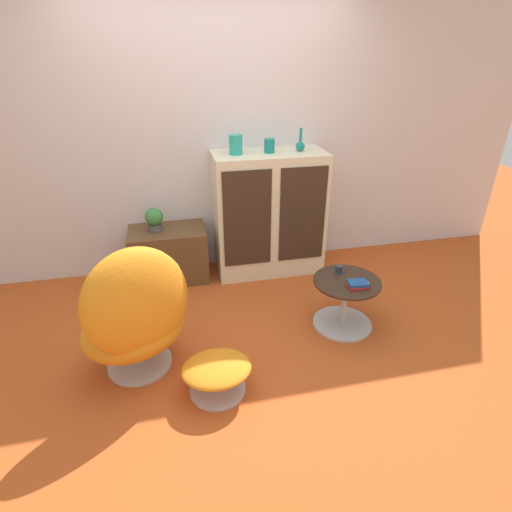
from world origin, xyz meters
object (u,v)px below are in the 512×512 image
egg_chair (136,316)px  vase_inner_right (300,145)px  sideboard (269,214)px  book_stack (358,284)px  vase_inner_left (269,146)px  teacup (339,269)px  potted_plant (154,219)px  coffee_table (345,302)px  ottoman (217,372)px  vase_leftmost (236,145)px  bowl (362,283)px  tv_console (169,254)px

egg_chair → vase_inner_right: 2.11m
sideboard → book_stack: bearing=-71.0°
vase_inner_left → teacup: vase_inner_left is taller
sideboard → potted_plant: bearing=179.1°
coffee_table → teacup: bearing=94.5°
sideboard → coffee_table: (0.36, -1.07, -0.38)m
teacup → book_stack: (0.05, -0.24, -0.00)m
ottoman → teacup: teacup is taller
coffee_table → potted_plant: potted_plant is taller
vase_leftmost → vase_inner_left: (0.31, 0.00, -0.02)m
ottoman → book_stack: size_ratio=2.90×
book_stack → potted_plant: bearing=141.5°
vase_inner_left → book_stack: size_ratio=0.79×
vase_inner_right → teacup: vase_inner_right is taller
coffee_table → bowl: (0.09, -0.08, 0.22)m
vase_leftmost → vase_inner_left: vase_leftmost is taller
vase_inner_right → egg_chair: bearing=-140.2°
egg_chair → bowl: egg_chair is taller
egg_chair → vase_inner_right: size_ratio=4.77×
vase_inner_left → teacup: (0.35, -0.93, -0.81)m
vase_inner_right → teacup: (0.06, -0.93, -0.80)m
sideboard → vase_leftmost: 0.75m
vase_leftmost → tv_console: bearing=178.9°
egg_chair → vase_inner_left: bearing=45.9°
bowl → sideboard: bearing=111.2°
teacup → egg_chair: bearing=-168.3°
vase_inner_left → tv_console: bearing=179.2°
teacup → vase_inner_right: bearing=93.8°
egg_chair → potted_plant: 1.29m
ottoman → bowl: (1.19, 0.41, 0.28)m
vase_inner_left → teacup: 1.28m
vase_inner_left → teacup: size_ratio=1.26×
sideboard → teacup: sideboard is taller
sideboard → vase_inner_left: 0.66m
ottoman → book_stack: (1.14, 0.39, 0.28)m
vase_leftmost → coffee_table: bearing=-58.0°
vase_inner_left → vase_inner_right: 0.29m
vase_inner_right → potted_plant: size_ratio=0.92×
book_stack → bowl: size_ratio=1.57×
vase_leftmost → teacup: (0.66, -0.93, -0.84)m
sideboard → egg_chair: sideboard is taller
egg_chair → vase_leftmost: bearing=54.1°
egg_chair → teacup: size_ratio=9.99×
tv_console → vase_leftmost: (0.68, -0.01, 1.02)m
tv_console → sideboard: bearing=-1.0°
potted_plant → vase_leftmost: bearing=-1.0°
ottoman → egg_chair: bearing=147.4°
vase_inner_right → ottoman: bearing=-123.3°
sideboard → coffee_table: bearing=-71.3°
sideboard → bowl: bearing=-68.8°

